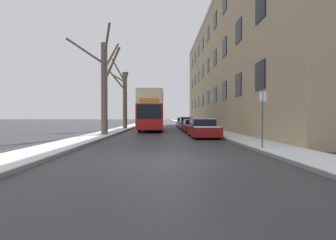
% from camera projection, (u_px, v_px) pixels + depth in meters
% --- Properties ---
extents(ground_plane, '(320.00, 320.00, 0.00)m').
position_uv_depth(ground_plane, '(165.00, 160.00, 7.79)').
color(ground_plane, '#38383D').
extents(sidewalk_left, '(2.09, 130.00, 0.16)m').
position_uv_depth(sidewalk_left, '(144.00, 122.00, 60.65)').
color(sidewalk_left, slate).
rests_on(sidewalk_left, ground).
extents(sidewalk_right, '(2.09, 130.00, 0.16)m').
position_uv_depth(sidewalk_right, '(182.00, 122.00, 60.89)').
color(sidewalk_right, slate).
rests_on(sidewalk_right, ground).
extents(terrace_facade_right, '(9.10, 41.97, 16.34)m').
position_uv_depth(terrace_facade_right, '(241.00, 68.00, 30.64)').
color(terrace_facade_right, tan).
rests_on(terrace_facade_right, ground).
extents(bare_tree_left_0, '(4.30, 3.74, 8.33)m').
position_uv_depth(bare_tree_left_0, '(104.00, 84.00, 17.79)').
color(bare_tree_left_0, brown).
rests_on(bare_tree_left_0, ground).
extents(bare_tree_left_1, '(2.42, 2.16, 8.60)m').
position_uv_depth(bare_tree_left_1, '(124.00, 97.00, 27.55)').
color(bare_tree_left_1, brown).
rests_on(bare_tree_left_1, ground).
extents(double_decker_bus, '(2.57, 10.34, 4.21)m').
position_uv_depth(double_decker_bus, '(152.00, 110.00, 25.72)').
color(double_decker_bus, red).
rests_on(double_decker_bus, ground).
extents(parked_car_0, '(1.89, 4.50, 1.43)m').
position_uv_depth(parked_car_0, '(203.00, 128.00, 16.86)').
color(parked_car_0, maroon).
rests_on(parked_car_0, ground).
extents(parked_car_1, '(1.86, 3.98, 1.32)m').
position_uv_depth(parked_car_1, '(193.00, 126.00, 22.51)').
color(parked_car_1, maroon).
rests_on(parked_car_1, ground).
extents(parked_car_2, '(1.69, 4.56, 1.54)m').
position_uv_depth(parked_car_2, '(186.00, 123.00, 28.57)').
color(parked_car_2, slate).
rests_on(parked_car_2, ground).
extents(parked_car_3, '(1.69, 4.16, 1.46)m').
position_uv_depth(parked_car_3, '(182.00, 123.00, 34.63)').
color(parked_car_3, slate).
rests_on(parked_car_3, ground).
extents(pedestrian_left_sidewalk, '(0.39, 0.39, 1.81)m').
position_uv_depth(pedestrian_left_sidewalk, '(105.00, 123.00, 19.67)').
color(pedestrian_left_sidewalk, navy).
rests_on(pedestrian_left_sidewalk, ground).
extents(street_sign_post, '(0.32, 0.07, 2.67)m').
position_uv_depth(street_sign_post, '(263.00, 117.00, 9.87)').
color(street_sign_post, '#4C4F54').
rests_on(street_sign_post, ground).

